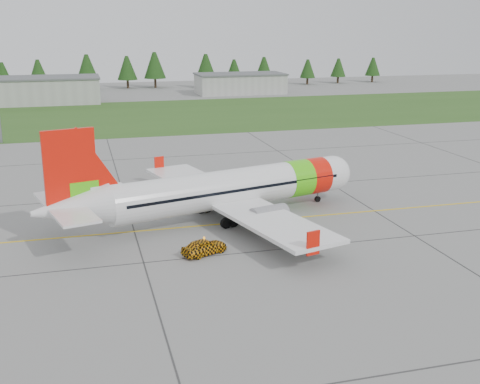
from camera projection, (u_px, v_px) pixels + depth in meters
name	position (u px, v px, depth m)	size (l,w,h in m)	color
ground	(314.00, 246.00, 53.19)	(320.00, 320.00, 0.00)	gray
aircraft	(225.00, 190.00, 60.01)	(33.67, 31.70, 10.39)	white
follow_me_car	(204.00, 232.00, 50.74)	(1.63, 1.38, 4.04)	#F5A50D
grass_strip	(172.00, 115.00, 129.42)	(320.00, 50.00, 0.03)	#30561E
taxi_guideline	(284.00, 219.00, 60.62)	(120.00, 0.25, 0.02)	gold
hangar_west	(32.00, 91.00, 147.14)	(32.00, 14.00, 6.00)	#A8A8A3
hangar_east	(240.00, 84.00, 168.44)	(24.00, 12.00, 5.20)	#A8A8A3
treeline	(142.00, 72.00, 180.13)	(160.00, 8.00, 10.00)	#1C3F14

